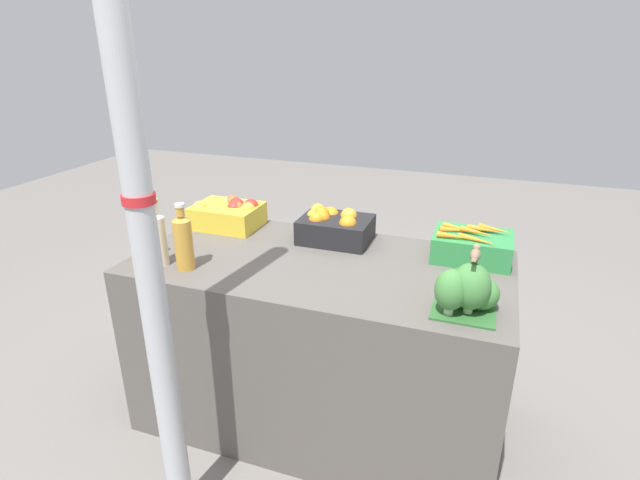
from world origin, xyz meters
name	(u,v)px	position (x,y,z in m)	size (l,w,h in m)	color
ground_plane	(320,413)	(0.00, 0.00, 0.00)	(10.00, 10.00, 0.00)	slate
market_table	(320,342)	(0.00, 0.00, 0.41)	(1.62, 0.81, 0.83)	#56514C
support_pole	(144,235)	(-0.32, -0.70, 1.17)	(0.10, 0.10, 2.34)	#B7BABF
apple_crate	(229,213)	(-0.59, 0.26, 0.90)	(0.33, 0.25, 0.15)	gold
orange_crate	(334,226)	(-0.02, 0.26, 0.90)	(0.33, 0.25, 0.15)	black
carrot_crate	(472,246)	(0.61, 0.25, 0.89)	(0.33, 0.25, 0.15)	#2D8442
broccoli_pile	(466,289)	(0.62, -0.23, 0.92)	(0.22, 0.19, 0.19)	#2D602D
juice_bottle_golden	(138,235)	(-0.73, -0.26, 0.95)	(0.07, 0.07, 0.29)	gold
juice_bottle_cloudy	(158,237)	(-0.63, -0.26, 0.95)	(0.07, 0.07, 0.29)	beige
juice_bottle_amber	(183,241)	(-0.51, -0.26, 0.95)	(0.08, 0.08, 0.29)	gold
sparrow_bird	(476,254)	(0.64, -0.23, 1.05)	(0.04, 0.14, 0.05)	#4C3D2D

